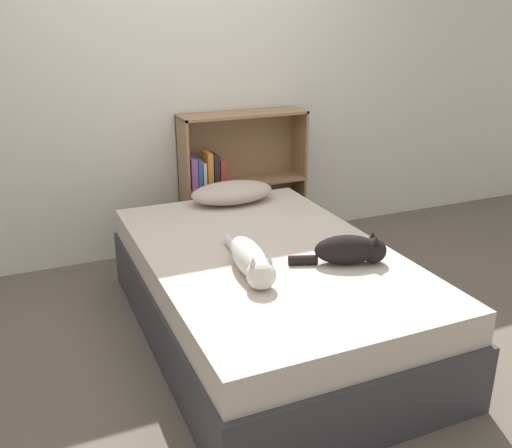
% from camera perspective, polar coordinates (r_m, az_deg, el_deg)
% --- Properties ---
extents(ground_plane, '(8.00, 8.00, 0.00)m').
position_cam_1_polar(ground_plane, '(3.30, 1.09, -10.87)').
color(ground_plane, brown).
extents(wall_back, '(8.00, 0.06, 2.50)m').
position_cam_1_polar(wall_back, '(4.18, -7.22, 13.97)').
color(wall_back, silver).
rests_on(wall_back, ground_plane).
extents(bed, '(1.29, 2.05, 0.51)m').
position_cam_1_polar(bed, '(3.17, 1.12, -6.98)').
color(bed, '#333338').
rests_on(bed, ground_plane).
extents(pillow, '(0.56, 0.32, 0.14)m').
position_cam_1_polar(pillow, '(3.81, -2.40, 3.16)').
color(pillow, '#B29E8E').
rests_on(pillow, bed).
extents(cat_light, '(0.18, 0.65, 0.16)m').
position_cam_1_polar(cat_light, '(2.76, -0.50, -3.70)').
color(cat_light, beige).
rests_on(cat_light, bed).
extents(cat_dark, '(0.48, 0.24, 0.16)m').
position_cam_1_polar(cat_dark, '(2.92, 9.52, -2.58)').
color(cat_dark, black).
rests_on(cat_dark, bed).
extents(bookshelf, '(0.94, 0.26, 1.03)m').
position_cam_1_polar(bookshelf, '(4.31, -2.00, 4.56)').
color(bookshelf, '#8E6B47').
rests_on(bookshelf, ground_plane).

